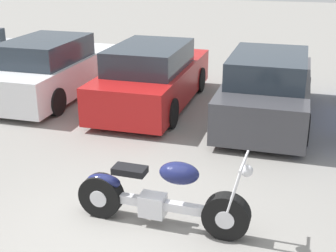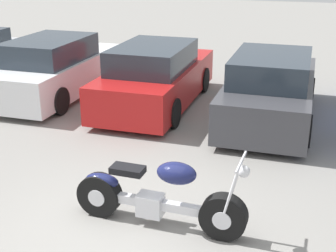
% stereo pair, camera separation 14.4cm
% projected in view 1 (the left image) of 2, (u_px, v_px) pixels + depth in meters
% --- Properties ---
extents(ground_plane, '(60.00, 60.00, 0.00)m').
position_uv_depth(ground_plane, '(118.00, 235.00, 6.04)').
color(ground_plane, gray).
extents(motorcycle, '(2.34, 0.62, 1.11)m').
position_uv_depth(motorcycle, '(159.00, 197.00, 6.10)').
color(motorcycle, black).
rests_on(motorcycle, ground_plane).
extents(parked_car_white, '(1.79, 4.38, 1.46)m').
position_uv_depth(parked_car_white, '(51.00, 69.00, 11.52)').
color(parked_car_white, white).
rests_on(parked_car_white, ground_plane).
extents(parked_car_red, '(1.79, 4.38, 1.46)m').
position_uv_depth(parked_car_red, '(153.00, 77.00, 10.81)').
color(parked_car_red, red).
rests_on(parked_car_red, ground_plane).
extents(parked_car_dark_grey, '(1.79, 4.38, 1.46)m').
position_uv_depth(parked_car_dark_grey, '(267.00, 89.00, 9.93)').
color(parked_car_dark_grey, '#3D3D42').
rests_on(parked_car_dark_grey, ground_plane).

